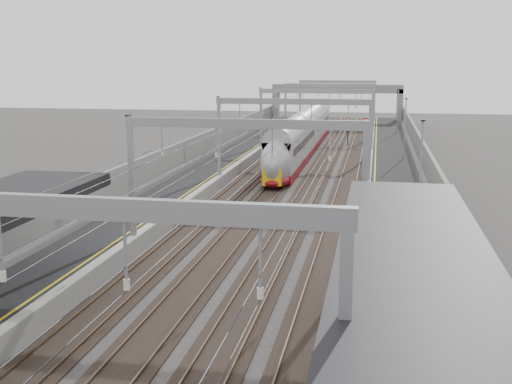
% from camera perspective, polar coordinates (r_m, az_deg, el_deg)
% --- Properties ---
extents(platform_left, '(4.00, 120.00, 1.00)m').
position_cam_1_polar(platform_left, '(58.49, -4.16, 1.56)').
color(platform_left, black).
rests_on(platform_left, ground).
extents(platform_right, '(4.00, 120.00, 1.00)m').
position_cam_1_polar(platform_right, '(56.60, 11.71, 1.03)').
color(platform_right, black).
rests_on(platform_right, ground).
extents(tracks, '(11.40, 140.00, 0.20)m').
position_cam_1_polar(tracks, '(57.07, 3.64, 0.87)').
color(tracks, black).
rests_on(tracks, ground).
extents(overhead_line, '(13.00, 140.00, 6.60)m').
position_cam_1_polar(overhead_line, '(62.83, 4.46, 7.43)').
color(overhead_line, gray).
rests_on(overhead_line, platform_left).
extents(canopy_right, '(4.40, 30.00, 4.24)m').
position_cam_1_polar(canopy_right, '(14.75, 14.92, -10.31)').
color(canopy_right, black).
rests_on(canopy_right, platform_right).
extents(overbridge, '(22.00, 2.20, 6.90)m').
position_cam_1_polar(overbridge, '(111.03, 7.22, 8.64)').
color(overbridge, slate).
rests_on(overbridge, ground).
extents(wall_left, '(0.30, 120.00, 3.20)m').
position_cam_1_polar(wall_left, '(59.20, -7.18, 2.70)').
color(wall_left, slate).
rests_on(wall_left, ground).
extents(wall_right, '(0.30, 120.00, 3.20)m').
position_cam_1_polar(wall_right, '(56.57, 14.99, 2.00)').
color(wall_right, slate).
rests_on(wall_right, ground).
extents(train, '(2.56, 46.61, 4.05)m').
position_cam_1_polar(train, '(73.76, 4.14, 4.78)').
color(train, maroon).
rests_on(train, ground).
extents(signal_green, '(0.32, 0.32, 3.48)m').
position_cam_1_polar(signal_green, '(80.22, 2.01, 5.63)').
color(signal_green, black).
rests_on(signal_green, ground).
extents(signal_red_near, '(0.32, 0.32, 3.48)m').
position_cam_1_polar(signal_red_near, '(84.00, 8.19, 5.78)').
color(signal_red_near, black).
rests_on(signal_red_near, ground).
extents(signal_red_far, '(0.32, 0.32, 3.48)m').
position_cam_1_polar(signal_red_far, '(84.64, 9.71, 5.78)').
color(signal_red_far, black).
rests_on(signal_red_far, ground).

